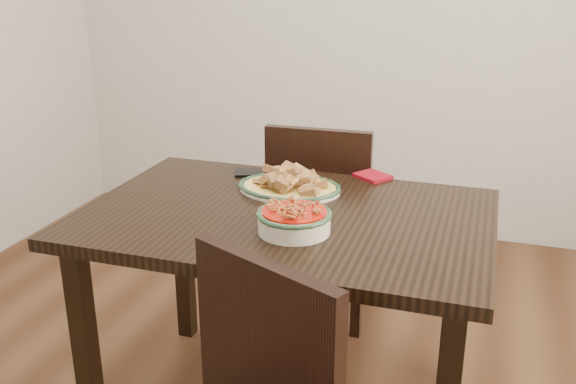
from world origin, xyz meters
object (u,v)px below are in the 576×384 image
(dining_table, at_px, (286,239))
(noodle_bowl, at_px, (294,218))
(fish_plate, at_px, (289,178))
(chair_far, at_px, (323,214))
(smartphone, at_px, (255,173))

(dining_table, relative_size, noodle_bowl, 5.72)
(fish_plate, bearing_deg, chair_far, 89.03)
(dining_table, height_order, noodle_bowl, noodle_bowl)
(chair_far, height_order, noodle_bowl, chair_far)
(dining_table, xyz_separation_m, fish_plate, (-0.05, 0.19, 0.14))
(smartphone, bearing_deg, chair_far, 33.89)
(fish_plate, xyz_separation_m, smartphone, (-0.18, 0.14, -0.04))
(fish_plate, distance_m, smartphone, 0.23)
(chair_far, xyz_separation_m, noodle_bowl, (0.11, -0.77, 0.29))
(noodle_bowl, bearing_deg, chair_far, 98.47)
(noodle_bowl, bearing_deg, fish_plate, 110.10)
(fish_plate, bearing_deg, smartphone, 142.44)
(dining_table, distance_m, noodle_bowl, 0.21)
(fish_plate, bearing_deg, noodle_bowl, -69.90)
(dining_table, distance_m, chair_far, 0.65)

